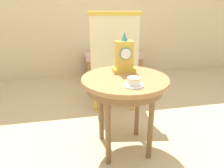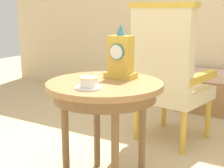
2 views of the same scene
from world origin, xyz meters
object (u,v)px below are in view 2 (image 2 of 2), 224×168
object	(u,v)px
teacup_left	(88,83)
mantel_clock	(121,57)
window_bench	(221,93)
armchair	(168,73)
side_table	(105,95)

from	to	relation	value
teacup_left	mantel_clock	bearing A→B (deg)	87.78
teacup_left	window_bench	distance (m)	2.13
armchair	window_bench	world-z (taller)	armchair
side_table	mantel_clock	size ratio (longest dim) A/B	2.08
window_bench	armchair	bearing A→B (deg)	-101.49
side_table	mantel_clock	distance (m)	0.26
side_table	teacup_left	xyz separation A→B (m)	(0.01, -0.19, 0.11)
side_table	window_bench	world-z (taller)	side_table
mantel_clock	window_bench	xyz separation A→B (m)	(0.27, 1.73, -0.58)
armchair	window_bench	xyz separation A→B (m)	(0.21, 1.05, -0.37)
teacup_left	mantel_clock	distance (m)	0.35
mantel_clock	side_table	bearing A→B (deg)	-100.37
teacup_left	armchair	distance (m)	1.02
armchair	window_bench	bearing A→B (deg)	78.51
armchair	mantel_clock	bearing A→B (deg)	-94.95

